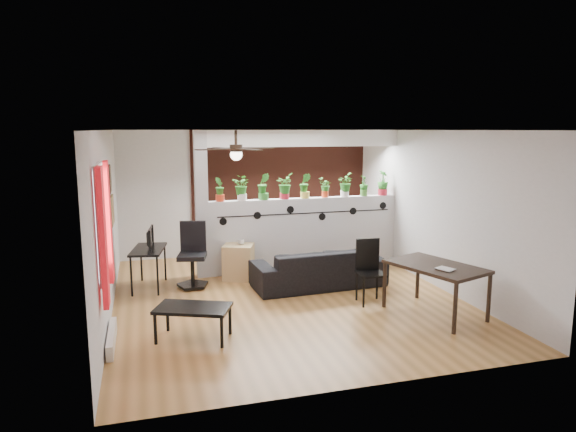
{
  "coord_description": "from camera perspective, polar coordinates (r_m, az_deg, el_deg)",
  "views": [
    {
      "loc": [
        -2.08,
        -7.5,
        2.61
      ],
      "look_at": [
        0.22,
        0.6,
        1.19
      ],
      "focal_mm": 32.0,
      "sensor_mm": 36.0,
      "label": 1
    }
  ],
  "objects": [
    {
      "name": "vine_decal",
      "position": [
        9.48,
        2.06,
        0.31
      ],
      "size": [
        3.31,
        0.01,
        0.3
      ],
      "color": "black",
      "rests_on": "partition_wall"
    },
    {
      "name": "room_shell",
      "position": [
        7.89,
        -0.33,
        0.04
      ],
      "size": [
        6.3,
        7.1,
        2.9
      ],
      "color": "olive",
      "rests_on": "ground"
    },
    {
      "name": "potted_plant_4",
      "position": [
        9.5,
        1.9,
        3.46
      ],
      "size": [
        0.29,
        0.27,
        0.46
      ],
      "color": "gold",
      "rests_on": "partition_wall"
    },
    {
      "name": "potted_plant_5",
      "position": [
        9.64,
        4.14,
        3.24
      ],
      "size": [
        0.23,
        0.22,
        0.37
      ],
      "color": "red",
      "rests_on": "partition_wall"
    },
    {
      "name": "corkboard",
      "position": [
        8.56,
        -18.97,
        0.61
      ],
      "size": [
        0.03,
        0.6,
        0.45
      ],
      "primitive_type": "cube",
      "color": "olive",
      "rests_on": "room_shell"
    },
    {
      "name": "brick_panel",
      "position": [
        10.94,
        -0.45,
        2.73
      ],
      "size": [
        3.9,
        0.05,
        2.6
      ],
      "primitive_type": "cube",
      "color": "#983E2C",
      "rests_on": "ground"
    },
    {
      "name": "monitor",
      "position": [
        8.9,
        -15.32,
        -2.73
      ],
      "size": [
        0.32,
        0.09,
        0.18
      ],
      "primitive_type": "imported",
      "rotation": [
        0.0,
        0.0,
        1.45
      ],
      "color": "black",
      "rests_on": "computer_desk"
    },
    {
      "name": "sofa",
      "position": [
        8.67,
        3.42,
        -5.81
      ],
      "size": [
        2.15,
        0.94,
        0.62
      ],
      "primitive_type": "imported",
      "rotation": [
        0.0,
        0.0,
        3.2
      ],
      "color": "black",
      "rests_on": "ground"
    },
    {
      "name": "ceiling_fan",
      "position": [
        7.32,
        -5.79,
        7.23
      ],
      "size": [
        1.19,
        1.19,
        0.43
      ],
      "color": "black",
      "rests_on": "room_shell"
    },
    {
      "name": "folding_chair",
      "position": [
        7.93,
        9.0,
        -5.41
      ],
      "size": [
        0.42,
        0.42,
        0.97
      ],
      "color": "black",
      "rests_on": "ground"
    },
    {
      "name": "coffee_table",
      "position": [
        6.63,
        -10.5,
        -10.24
      ],
      "size": [
        1.04,
        0.82,
        0.43
      ],
      "color": "black",
      "rests_on": "ground"
    },
    {
      "name": "cup",
      "position": [
        9.02,
        -5.24,
        -2.89
      ],
      "size": [
        0.13,
        0.13,
        0.09
      ],
      "primitive_type": "imported",
      "rotation": [
        0.0,
        0.0,
        0.15
      ],
      "color": "gray",
      "rests_on": "cube_shelf"
    },
    {
      "name": "book",
      "position": [
        7.25,
        16.69,
        -5.79
      ],
      "size": [
        0.25,
        0.28,
        0.02
      ],
      "primitive_type": "imported",
      "rotation": [
        0.0,
        0.0,
        0.4
      ],
      "color": "gray",
      "rests_on": "dining_table"
    },
    {
      "name": "cube_shelf",
      "position": [
        9.09,
        -5.52,
        -5.1
      ],
      "size": [
        0.63,
        0.6,
        0.62
      ],
      "primitive_type": "cube",
      "rotation": [
        0.0,
        0.0,
        -0.36
      ],
      "color": "tan",
      "rests_on": "ground"
    },
    {
      "name": "potted_plant_8",
      "position": [
        10.1,
        10.5,
        3.71
      ],
      "size": [
        0.32,
        0.32,
        0.48
      ],
      "color": "red",
      "rests_on": "partition_wall"
    },
    {
      "name": "potted_plant_2",
      "position": [
        9.29,
        -2.75,
        3.39
      ],
      "size": [
        0.27,
        0.23,
        0.49
      ],
      "color": "#338530",
      "rests_on": "partition_wall"
    },
    {
      "name": "ceiling_header",
      "position": [
        9.45,
        1.93,
        8.63
      ],
      "size": [
        3.6,
        0.18,
        0.3
      ],
      "primitive_type": "cube",
      "color": "white",
      "rests_on": "room_shell"
    },
    {
      "name": "window_assembly",
      "position": [
        6.41,
        -19.84,
        -0.87
      ],
      "size": [
        0.09,
        1.3,
        1.55
      ],
      "color": "white",
      "rests_on": "room_shell"
    },
    {
      "name": "potted_plant_3",
      "position": [
        9.39,
        -0.4,
        3.42
      ],
      "size": [
        0.28,
        0.31,
        0.47
      ],
      "color": "red",
      "rests_on": "partition_wall"
    },
    {
      "name": "potted_plant_0",
      "position": [
        9.15,
        -7.58,
        3.05
      ],
      "size": [
        0.19,
        0.23,
        0.43
      ],
      "color": "red",
      "rests_on": "partition_wall"
    },
    {
      "name": "potted_plant_6",
      "position": [
        9.77,
        6.33,
        3.54
      ],
      "size": [
        0.24,
        0.27,
        0.45
      ],
      "color": "white",
      "rests_on": "partition_wall"
    },
    {
      "name": "office_chair",
      "position": [
        8.75,
        -10.54,
        -4.71
      ],
      "size": [
        0.56,
        0.56,
        1.07
      ],
      "color": "black",
      "rests_on": "ground"
    },
    {
      "name": "baseboard_heater",
      "position": [
        6.8,
        -19.01,
        -12.71
      ],
      "size": [
        0.08,
        1.0,
        0.18
      ],
      "primitive_type": "cube",
      "color": "silver",
      "rests_on": "ground"
    },
    {
      "name": "potted_plant_1",
      "position": [
        9.21,
        -5.14,
        3.23
      ],
      "size": [
        0.31,
        0.3,
        0.46
      ],
      "color": "white",
      "rests_on": "partition_wall"
    },
    {
      "name": "pier_column",
      "position": [
        9.15,
        -9.58,
        1.23
      ],
      "size": [
        0.22,
        0.2,
        2.6
      ],
      "primitive_type": "cube",
      "color": "#BCBCC1",
      "rests_on": "ground"
    },
    {
      "name": "potted_plant_7",
      "position": [
        9.93,
        8.44,
        3.41
      ],
      "size": [
        0.19,
        0.22,
        0.39
      ],
      "color": "#498E33",
      "rests_on": "partition_wall"
    },
    {
      "name": "framed_art",
      "position": [
        8.45,
        -19.19,
        3.9
      ],
      "size": [
        0.03,
        0.34,
        0.44
      ],
      "color": "#8C7259",
      "rests_on": "room_shell"
    },
    {
      "name": "computer_desk",
      "position": [
        8.79,
        -15.26,
        -3.91
      ],
      "size": [
        0.65,
        1.0,
        0.67
      ],
      "color": "black",
      "rests_on": "ground"
    },
    {
      "name": "partition_wall",
      "position": [
        9.65,
        1.87,
        -1.97
      ],
      "size": [
        3.6,
        0.18,
        1.35
      ],
      "primitive_type": "cube",
      "color": "#BCBCC1",
      "rests_on": "ground"
    },
    {
      "name": "dining_table",
      "position": [
        7.57,
        16.08,
        -5.8
      ],
      "size": [
        1.2,
        1.52,
        0.73
      ],
      "color": "black",
      "rests_on": "ground"
    }
  ]
}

